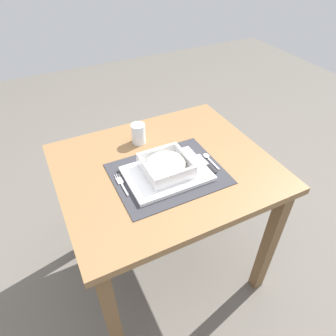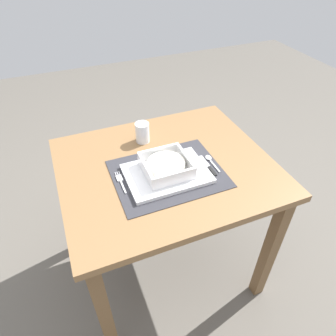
{
  "view_description": "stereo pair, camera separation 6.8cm",
  "coord_description": "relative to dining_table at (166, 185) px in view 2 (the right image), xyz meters",
  "views": [
    {
      "loc": [
        -0.41,
        -0.84,
        1.49
      ],
      "look_at": [
        -0.01,
        -0.05,
        0.75
      ],
      "focal_mm": 32.27,
      "sensor_mm": 36.0,
      "label": 1
    },
    {
      "loc": [
        -0.34,
        -0.87,
        1.49
      ],
      "look_at": [
        -0.01,
        -0.05,
        0.75
      ],
      "focal_mm": 32.27,
      "sensor_mm": 36.0,
      "label": 2
    }
  ],
  "objects": [
    {
      "name": "fork",
      "position": [
        -0.2,
        -0.03,
        0.12
      ],
      "size": [
        0.02,
        0.13,
        0.0
      ],
      "rotation": [
        0.0,
        0.0,
        -0.05
      ],
      "color": "silver",
      "rests_on": "placemat"
    },
    {
      "name": "serving_plate",
      "position": [
        -0.02,
        -0.06,
        0.12
      ],
      "size": [
        0.31,
        0.22,
        0.02
      ],
      "primitive_type": "cube",
      "color": "white",
      "rests_on": "placemat"
    },
    {
      "name": "ground_plane",
      "position": [
        0.0,
        0.0,
        -0.6
      ],
      "size": [
        6.0,
        6.0,
        0.0
      ],
      "primitive_type": "plane",
      "color": "#59544C"
    },
    {
      "name": "dining_table",
      "position": [
        0.0,
        0.0,
        0.0
      ],
      "size": [
        0.84,
        0.72,
        0.72
      ],
      "color": "brown",
      "rests_on": "ground"
    },
    {
      "name": "placemat",
      "position": [
        -0.01,
        -0.05,
        0.11
      ],
      "size": [
        0.42,
        0.33,
        0.0
      ],
      "primitive_type": "cube",
      "color": "#2D2D33",
      "rests_on": "dining_table"
    },
    {
      "name": "drinking_glass",
      "position": [
        -0.03,
        0.19,
        0.15
      ],
      "size": [
        0.06,
        0.06,
        0.09
      ],
      "color": "white",
      "rests_on": "dining_table"
    },
    {
      "name": "butter_knife",
      "position": [
        0.15,
        -0.08,
        0.12
      ],
      "size": [
        0.01,
        0.13,
        0.01
      ],
      "rotation": [
        0.0,
        0.0,
        0.07
      ],
      "color": "black",
      "rests_on": "placemat"
    },
    {
      "name": "spoon",
      "position": [
        0.17,
        -0.04,
        0.12
      ],
      "size": [
        0.02,
        0.11,
        0.01
      ],
      "rotation": [
        0.0,
        0.0,
        -0.07
      ],
      "color": "silver",
      "rests_on": "placemat"
    },
    {
      "name": "porridge_bowl",
      "position": [
        -0.02,
        -0.06,
        0.15
      ],
      "size": [
        0.17,
        0.17,
        0.05
      ],
      "color": "white",
      "rests_on": "serving_plate"
    }
  ]
}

